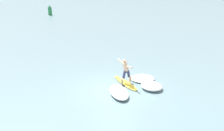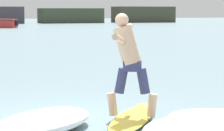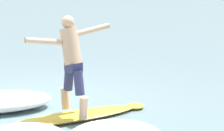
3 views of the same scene
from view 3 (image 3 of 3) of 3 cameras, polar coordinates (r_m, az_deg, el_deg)
ground_plane at (r=9.45m, az=-8.57°, el=-4.25°), size 200.00×200.00×0.00m
surfboard at (r=8.66m, az=-3.81°, el=-5.41°), size 1.69×2.29×0.23m
surfer at (r=8.45m, az=-4.38°, el=0.87°), size 0.91×1.36×1.58m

